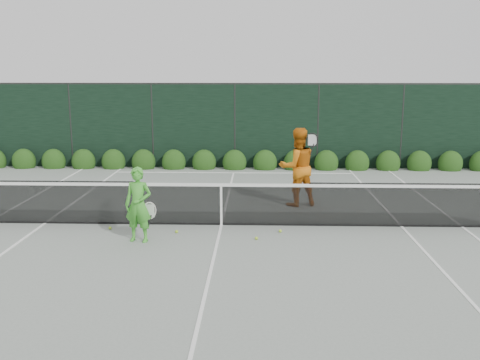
{
  "coord_description": "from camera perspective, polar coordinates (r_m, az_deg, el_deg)",
  "views": [
    {
      "loc": [
        0.81,
        -11.82,
        3.49
      ],
      "look_at": [
        0.42,
        0.3,
        1.0
      ],
      "focal_mm": 40.0,
      "sensor_mm": 36.0,
      "label": 1
    }
  ],
  "objects": [
    {
      "name": "tennis_net",
      "position": [
        12.21,
        -2.13,
        -2.42
      ],
      "size": [
        12.9,
        0.1,
        1.07
      ],
      "color": "black",
      "rests_on": "ground"
    },
    {
      "name": "player_woman",
      "position": [
        11.2,
        -10.79,
        -2.61
      ],
      "size": [
        0.66,
        0.47,
        1.56
      ],
      "rotation": [
        0.0,
        0.0,
        -0.18
      ],
      "color": "green",
      "rests_on": "ground"
    },
    {
      "name": "hedge_row",
      "position": [
        19.26,
        -0.6,
        1.87
      ],
      "size": [
        31.66,
        0.65,
        0.94
      ],
      "color": "#183B10",
      "rests_on": "ground"
    },
    {
      "name": "player_man",
      "position": [
        14.0,
        6.14,
        1.39
      ],
      "size": [
        1.18,
        1.04,
        2.05
      ],
      "rotation": [
        0.0,
        0.0,
        3.45
      ],
      "color": "orange",
      "rests_on": "ground"
    },
    {
      "name": "tennis_balls",
      "position": [
        11.73,
        -3.77,
        -5.56
      ],
      "size": [
        3.87,
        0.7,
        0.07
      ],
      "color": "#A8D52F",
      "rests_on": "ground"
    },
    {
      "name": "court_lines",
      "position": [
        12.35,
        -2.0,
        -4.79
      ],
      "size": [
        11.03,
        23.83,
        0.01
      ],
      "color": "white",
      "rests_on": "ground"
    },
    {
      "name": "windscreen_fence",
      "position": [
        9.35,
        -3.16,
        -0.6
      ],
      "size": [
        32.0,
        21.07,
        3.06
      ],
      "color": "black",
      "rests_on": "ground"
    },
    {
      "name": "ground",
      "position": [
        12.35,
        -2.0,
        -4.82
      ],
      "size": [
        80.0,
        80.0,
        0.0
      ],
      "primitive_type": "plane",
      "color": "gray",
      "rests_on": "ground"
    }
  ]
}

